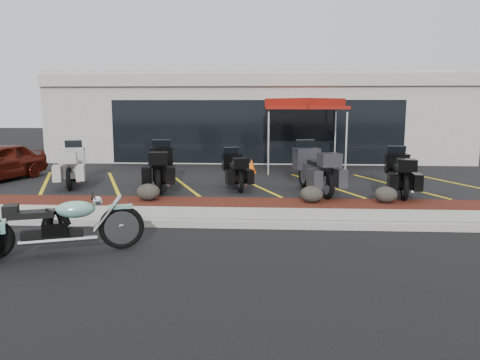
# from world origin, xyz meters

# --- Properties ---
(ground) EXTENTS (90.00, 90.00, 0.00)m
(ground) POSITION_xyz_m (0.00, 0.00, 0.00)
(ground) COLOR black
(ground) RESTS_ON ground
(curb) EXTENTS (24.00, 0.25, 0.15)m
(curb) POSITION_xyz_m (0.00, 0.90, 0.07)
(curb) COLOR gray
(curb) RESTS_ON ground
(sidewalk) EXTENTS (24.00, 1.20, 0.15)m
(sidewalk) POSITION_xyz_m (0.00, 1.60, 0.07)
(sidewalk) COLOR gray
(sidewalk) RESTS_ON ground
(mulch_bed) EXTENTS (24.00, 1.20, 0.16)m
(mulch_bed) POSITION_xyz_m (0.00, 2.80, 0.08)
(mulch_bed) COLOR black
(mulch_bed) RESTS_ON ground
(upper_lot) EXTENTS (26.00, 9.60, 0.15)m
(upper_lot) POSITION_xyz_m (0.00, 8.20, 0.07)
(upper_lot) COLOR black
(upper_lot) RESTS_ON ground
(dealership_building) EXTENTS (18.00, 8.16, 4.00)m
(dealership_building) POSITION_xyz_m (0.00, 14.47, 2.01)
(dealership_building) COLOR gray
(dealership_building) RESTS_ON ground
(boulder_left) EXTENTS (0.61, 0.50, 0.43)m
(boulder_left) POSITION_xyz_m (-2.58, 2.87, 0.37)
(boulder_left) COLOR black
(boulder_left) RESTS_ON mulch_bed
(boulder_mid) EXTENTS (0.59, 0.49, 0.42)m
(boulder_mid) POSITION_xyz_m (1.59, 2.86, 0.37)
(boulder_mid) COLOR black
(boulder_mid) RESTS_ON mulch_bed
(boulder_right) EXTENTS (0.58, 0.48, 0.41)m
(boulder_right) POSITION_xyz_m (3.45, 2.95, 0.36)
(boulder_right) COLOR black
(boulder_right) RESTS_ON mulch_bed
(hero_cruiser) EXTENTS (3.06, 1.73, 1.05)m
(hero_cruiser) POSITION_xyz_m (-2.13, -0.77, 0.53)
(hero_cruiser) COLOR #71AF98
(hero_cruiser) RESTS_ON ground
(touring_white) EXTENTS (1.52, 2.45, 1.34)m
(touring_white) POSITION_xyz_m (-5.68, 5.71, 0.82)
(touring_white) COLOR beige
(touring_white) RESTS_ON upper_lot
(touring_black_front) EXTENTS (1.31, 2.52, 1.40)m
(touring_black_front) POSITION_xyz_m (-2.78, 5.43, 0.85)
(touring_black_front) COLOR black
(touring_black_front) RESTS_ON upper_lot
(touring_black_mid) EXTENTS (1.23, 2.13, 1.16)m
(touring_black_mid) POSITION_xyz_m (-0.65, 5.53, 0.73)
(touring_black_mid) COLOR black
(touring_black_mid) RESTS_ON upper_lot
(touring_grey) EXTENTS (1.56, 2.64, 1.44)m
(touring_grey) POSITION_xyz_m (1.57, 5.04, 0.87)
(touring_grey) COLOR #2D2D32
(touring_grey) RESTS_ON upper_lot
(touring_black_rear) EXTENTS (1.09, 2.30, 1.29)m
(touring_black_rear) POSITION_xyz_m (4.17, 4.82, 0.79)
(touring_black_rear) COLOR black
(touring_black_rear) RESTS_ON upper_lot
(traffic_cone) EXTENTS (0.35, 0.35, 0.51)m
(traffic_cone) POSITION_xyz_m (-0.10, 8.07, 0.40)
(traffic_cone) COLOR #F45708
(traffic_cone) RESTS_ON upper_lot
(popup_canopy) EXTENTS (2.99, 2.99, 2.68)m
(popup_canopy) POSITION_xyz_m (1.85, 8.92, 2.58)
(popup_canopy) COLOR silver
(popup_canopy) RESTS_ON upper_lot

